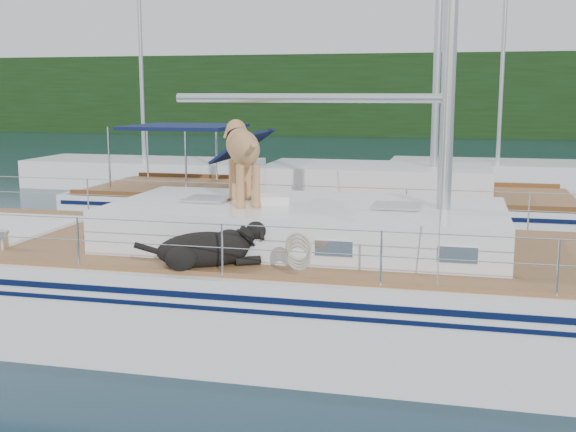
# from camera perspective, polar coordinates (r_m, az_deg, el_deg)

# --- Properties ---
(ground) EXTENTS (120.00, 120.00, 0.00)m
(ground) POSITION_cam_1_polar(r_m,az_deg,el_deg) (10.28, -3.01, -8.89)
(ground) COLOR black
(ground) RESTS_ON ground
(tree_line) EXTENTS (90.00, 3.00, 6.00)m
(tree_line) POSITION_cam_1_polar(r_m,az_deg,el_deg) (54.40, 10.73, 9.34)
(tree_line) COLOR black
(tree_line) RESTS_ON ground
(shore_bank) EXTENTS (92.00, 1.00, 1.20)m
(shore_bank) POSITION_cam_1_polar(r_m,az_deg,el_deg) (55.67, 10.72, 6.88)
(shore_bank) COLOR #595147
(shore_bank) RESTS_ON ground
(main_sailboat) EXTENTS (12.00, 3.93, 14.01)m
(main_sailboat) POSITION_cam_1_polar(r_m,az_deg,el_deg) (10.05, -2.56, -5.24)
(main_sailboat) COLOR white
(main_sailboat) RESTS_ON ground
(neighbor_sailboat) EXTENTS (11.00, 3.50, 13.30)m
(neighbor_sailboat) POSITION_cam_1_polar(r_m,az_deg,el_deg) (16.01, 3.09, 0.21)
(neighbor_sailboat) COLOR white
(neighbor_sailboat) RESTS_ON ground
(bg_boat_west) EXTENTS (8.00, 3.00, 11.65)m
(bg_boat_west) POSITION_cam_1_polar(r_m,az_deg,el_deg) (25.86, -11.25, 3.30)
(bg_boat_west) COLOR white
(bg_boat_west) RESTS_ON ground
(bg_boat_center) EXTENTS (7.20, 3.00, 11.65)m
(bg_boat_center) POSITION_cam_1_polar(r_m,az_deg,el_deg) (25.52, 16.18, 3.03)
(bg_boat_center) COLOR white
(bg_boat_center) RESTS_ON ground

